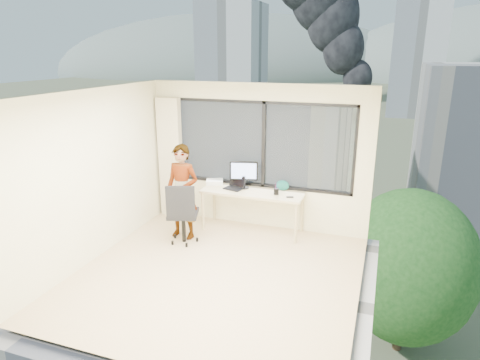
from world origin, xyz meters
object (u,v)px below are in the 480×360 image
at_px(monitor, 244,175).
at_px(person, 182,192).
at_px(handbag, 282,185).
at_px(game_console, 215,182).
at_px(chair, 183,212).
at_px(desk, 252,211).
at_px(laptop, 234,183).

bearing_deg(monitor, person, -152.53).
bearing_deg(handbag, game_console, -167.83).
height_order(chair, monitor, monitor).
bearing_deg(chair, desk, 22.24).
bearing_deg(chair, laptop, 35.90).
xyz_separation_m(desk, person, (-1.05, -0.64, 0.45)).
bearing_deg(desk, handbag, 24.88).
distance_m(monitor, laptop, 0.24).
height_order(monitor, game_console, monitor).
bearing_deg(laptop, desk, 13.28).
xyz_separation_m(chair, person, (-0.10, 0.19, 0.28)).
xyz_separation_m(person, game_console, (0.25, 0.83, -0.03)).
bearing_deg(handbag, chair, -133.36).
height_order(game_console, handbag, handbag).
bearing_deg(person, desk, 34.07).
bearing_deg(monitor, chair, -142.83).
height_order(person, monitor, person).
distance_m(person, laptop, 0.95).
height_order(chair, laptop, chair).
relative_size(desk, chair, 1.66).
xyz_separation_m(chair, game_console, (0.16, 1.01, 0.24)).
relative_size(person, monitor, 3.28).
relative_size(chair, handbag, 4.57).
xyz_separation_m(desk, laptop, (-0.36, 0.01, 0.48)).
bearing_deg(desk, laptop, 178.18).
xyz_separation_m(desk, game_console, (-0.80, 0.19, 0.41)).
distance_m(chair, game_console, 1.05).
bearing_deg(laptop, person, -121.87).
distance_m(desk, handbag, 0.71).
relative_size(chair, laptop, 3.14).
relative_size(laptop, handbag, 1.45).
distance_m(desk, laptop, 0.60).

